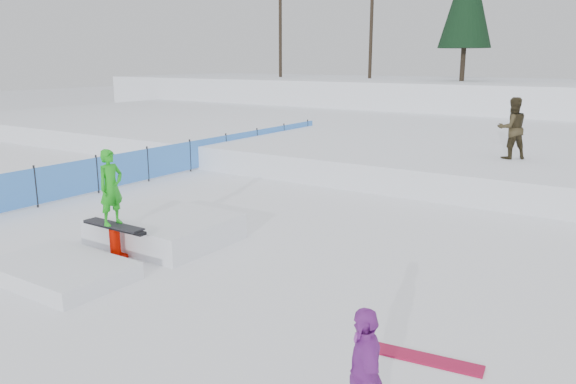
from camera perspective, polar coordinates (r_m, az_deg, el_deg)
The scene contains 8 objects.
ground at distance 10.43m, azimuth -8.45°, elevation -7.66°, with size 120.00×120.00×0.00m, color white.
snow_berm at distance 37.86m, azimuth 23.61°, elevation 8.41°, with size 60.00×14.00×2.40m, color white.
snow_midrise at distance 24.34m, azimuth 17.49°, elevation 4.88°, with size 50.00×18.00×0.80m, color white.
safety_fence at distance 19.27m, azimuth -9.91°, elevation 3.68°, with size 0.05×16.00×1.10m.
walker_olive at distance 18.09m, azimuth 21.80°, elevation 6.04°, with size 0.89×0.69×1.83m, color #302917.
spectator_purple at distance 5.78m, azimuth 7.75°, elevation -18.03°, with size 0.84×0.35×1.43m, color purple.
loose_board_red at distance 7.61m, azimuth 13.87°, elevation -16.16°, with size 1.40×0.28×0.03m, color maroon.
jib_rail_feature at distance 11.53m, azimuth -14.95°, elevation -4.33°, with size 2.60×4.40×2.11m.
Camera 1 is at (6.57, -7.20, 3.71)m, focal length 35.00 mm.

